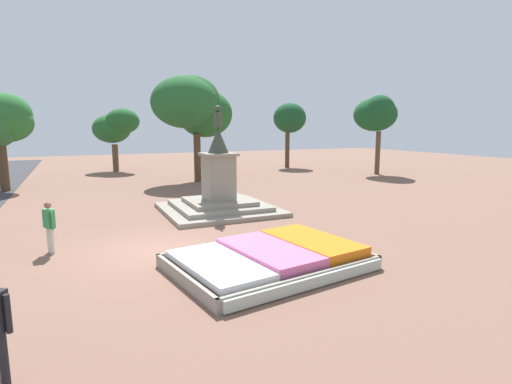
% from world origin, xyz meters
% --- Properties ---
extents(ground_plane, '(94.26, 94.26, 0.00)m').
position_xyz_m(ground_plane, '(0.00, 0.00, 0.00)').
color(ground_plane, brown).
extents(flower_planter, '(5.63, 4.42, 0.59)m').
position_xyz_m(flower_planter, '(2.66, -2.85, 0.26)').
color(flower_planter, '#38281C').
rests_on(flower_planter, ground_plane).
extents(statue_monument, '(4.98, 4.98, 4.80)m').
position_xyz_m(statue_monument, '(3.80, 4.77, 0.84)').
color(statue_monument, gray).
rests_on(statue_monument, ground_plane).
extents(pedestrian_near_planter, '(0.37, 0.52, 1.61)m').
position_xyz_m(pedestrian_near_planter, '(-2.98, 1.13, 0.93)').
color(pedestrian_near_planter, beige).
rests_on(pedestrian_near_planter, ground_plane).
extents(park_tree_far_left, '(5.89, 4.93, 7.37)m').
position_xyz_m(park_tree_far_left, '(5.70, 15.42, 5.32)').
color(park_tree_far_left, '#4C3823').
rests_on(park_tree_far_left, ground_plane).
extents(park_tree_behind_statue, '(3.13, 3.12, 6.10)m').
position_xyz_m(park_tree_behind_statue, '(16.91, 21.61, 4.56)').
color(park_tree_behind_statue, '#4C3823').
rests_on(park_tree_behind_statue, ground_plane).
extents(park_tree_far_right, '(3.38, 3.12, 5.87)m').
position_xyz_m(park_tree_far_right, '(-5.85, 16.19, 4.19)').
color(park_tree_far_right, '#4C3823').
rests_on(park_tree_far_right, ground_plane).
extents(park_tree_street_side, '(3.50, 3.67, 6.33)m').
position_xyz_m(park_tree_street_side, '(20.28, 13.36, 4.84)').
color(park_tree_street_side, brown).
rests_on(park_tree_street_side, ground_plane).
extents(park_tree_mid_canopy, '(3.89, 3.75, 5.42)m').
position_xyz_m(park_tree_mid_canopy, '(1.37, 24.64, 3.91)').
color(park_tree_mid_canopy, brown).
rests_on(park_tree_mid_canopy, ground_plane).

